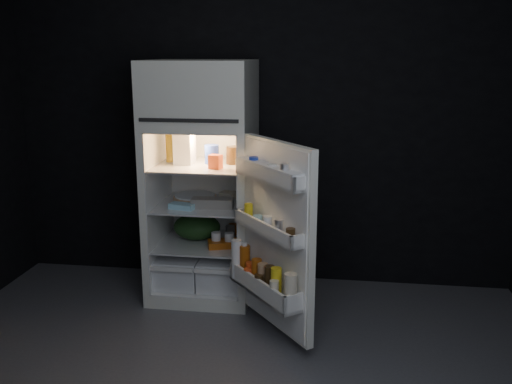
% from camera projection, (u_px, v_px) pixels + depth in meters
% --- Properties ---
extents(wall_back, '(4.00, 0.00, 2.70)m').
position_uv_depth(wall_back, '(260.00, 115.00, 4.49)').
color(wall_back, black).
rests_on(wall_back, ground).
extents(wall_front, '(4.00, 0.00, 2.70)m').
position_uv_depth(wall_front, '(47.00, 288.00, 1.22)').
color(wall_front, black).
rests_on(wall_front, ground).
extents(refrigerator, '(0.76, 0.71, 1.78)m').
position_uv_depth(refrigerator, '(203.00, 173.00, 4.27)').
color(refrigerator, white).
rests_on(refrigerator, ground).
extents(fridge_door, '(0.60, 0.68, 1.22)m').
position_uv_depth(fridge_door, '(273.00, 240.00, 3.61)').
color(fridge_door, white).
rests_on(fridge_door, ground).
extents(milk_jug, '(0.14, 0.14, 0.24)m').
position_uv_depth(milk_jug, '(185.00, 148.00, 4.20)').
color(milk_jug, white).
rests_on(milk_jug, refrigerator).
extents(mayo_jar, '(0.12, 0.12, 0.14)m').
position_uv_depth(mayo_jar, '(212.00, 154.00, 4.23)').
color(mayo_jar, '#213BB3').
rests_on(mayo_jar, refrigerator).
extents(jam_jar, '(0.13, 0.13, 0.13)m').
position_uv_depth(jam_jar, '(233.00, 155.00, 4.22)').
color(jam_jar, '#32200D').
rests_on(jam_jar, refrigerator).
extents(amber_bottle, '(0.09, 0.09, 0.22)m').
position_uv_depth(amber_bottle, '(171.00, 147.00, 4.29)').
color(amber_bottle, '#AF861C').
rests_on(amber_bottle, refrigerator).
extents(small_carton, '(0.10, 0.09, 0.10)m').
position_uv_depth(small_carton, '(215.00, 162.00, 4.05)').
color(small_carton, '#CD4518').
rests_on(small_carton, refrigerator).
extents(egg_carton, '(0.31, 0.13, 0.07)m').
position_uv_depth(egg_carton, '(212.00, 203.00, 4.16)').
color(egg_carton, gray).
rests_on(egg_carton, refrigerator).
extents(pie, '(0.34, 0.34, 0.04)m').
position_uv_depth(pie, '(195.00, 198.00, 4.35)').
color(pie, tan).
rests_on(pie, refrigerator).
extents(flat_package, '(0.20, 0.13, 0.04)m').
position_uv_depth(flat_package, '(182.00, 206.00, 4.13)').
color(flat_package, '#95D1E7').
rests_on(flat_package, refrigerator).
extents(wrapped_pkg, '(0.14, 0.13, 0.05)m').
position_uv_depth(wrapped_pkg, '(228.00, 195.00, 4.43)').
color(wrapped_pkg, beige).
rests_on(wrapped_pkg, refrigerator).
extents(produce_bag, '(0.37, 0.32, 0.20)m').
position_uv_depth(produce_bag, '(197.00, 227.00, 4.39)').
color(produce_bag, '#193815').
rests_on(produce_bag, refrigerator).
extents(yogurt_tray, '(0.26, 0.19, 0.05)m').
position_uv_depth(yogurt_tray, '(224.00, 244.00, 4.23)').
color(yogurt_tray, '#A24A0D').
rests_on(yogurt_tray, refrigerator).
extents(small_can_red, '(0.07, 0.07, 0.09)m').
position_uv_depth(small_can_red, '(233.00, 229.00, 4.50)').
color(small_can_red, '#A24A0D').
rests_on(small_can_red, refrigerator).
extents(small_can_silver, '(0.07, 0.07, 0.09)m').
position_uv_depth(small_can_silver, '(230.00, 231.00, 4.46)').
color(small_can_silver, silver).
rests_on(small_can_silver, refrigerator).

